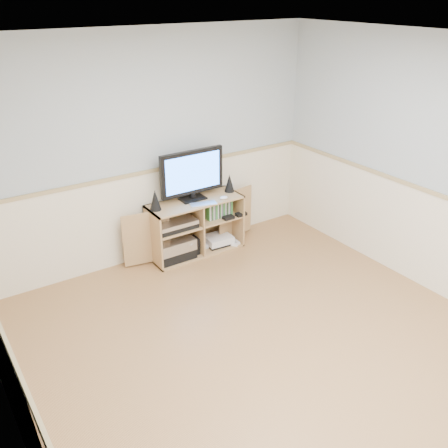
{
  "coord_description": "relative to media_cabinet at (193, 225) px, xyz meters",
  "views": [
    {
      "loc": [
        -2.2,
        -2.49,
        2.84
      ],
      "look_at": [
        0.24,
        1.2,
        0.72
      ],
      "focal_mm": 40.0,
      "sensor_mm": 36.0,
      "label": 1
    }
  ],
  "objects": [
    {
      "name": "game_consoles",
      "position": [
        0.29,
        -0.06,
        -0.26
      ],
      "size": [
        0.45,
        0.3,
        0.11
      ],
      "color": "white",
      "rests_on": "media_cabinet"
    },
    {
      "name": "media_cabinet",
      "position": [
        0.0,
        0.0,
        0.0
      ],
      "size": [
        1.72,
        0.41,
        0.65
      ],
      "color": "tan",
      "rests_on": "floor"
    },
    {
      "name": "speaker_right",
      "position": [
        0.48,
        -0.03,
        0.43
      ],
      "size": [
        0.12,
        0.12,
        0.21
      ],
      "primitive_type": "cone",
      "color": "black",
      "rests_on": "media_cabinet"
    },
    {
      "name": "wall_outlet",
      "position": [
        0.61,
        0.17,
        0.27
      ],
      "size": [
        0.12,
        0.03,
        0.12
      ],
      "primitive_type": "cube",
      "color": "white",
      "rests_on": "wall_back"
    },
    {
      "name": "monitor",
      "position": [
        -0.0,
        -0.0,
        0.63
      ],
      "size": [
        0.77,
        0.18,
        0.57
      ],
      "color": "black",
      "rests_on": "media_cabinet"
    },
    {
      "name": "keyboard",
      "position": [
        0.03,
        -0.19,
        0.32
      ],
      "size": [
        0.31,
        0.18,
        0.01
      ],
      "primitive_type": "cube",
      "rotation": [
        0.0,
        0.0,
        -0.24
      ],
      "color": "white",
      "rests_on": "media_cabinet"
    },
    {
      "name": "room",
      "position": [
        -0.45,
        -1.94,
        0.88
      ],
      "size": [
        4.04,
        4.54,
        2.54
      ],
      "color": "tan",
      "rests_on": "ground"
    },
    {
      "name": "speaker_left",
      "position": [
        -0.48,
        -0.03,
        0.43
      ],
      "size": [
        0.12,
        0.12,
        0.23
      ],
      "primitive_type": "cone",
      "color": "black",
      "rests_on": "media_cabinet"
    },
    {
      "name": "mouse",
      "position": [
        0.3,
        -0.19,
        0.34
      ],
      "size": [
        0.1,
        0.07,
        0.04
      ],
      "primitive_type": "ellipsoid",
      "rotation": [
        0.0,
        0.0,
        -0.12
      ],
      "color": "white",
      "rests_on": "media_cabinet"
    },
    {
      "name": "av_components",
      "position": [
        -0.3,
        -0.05,
        -0.11
      ],
      "size": [
        0.53,
        0.34,
        0.47
      ],
      "color": "black",
      "rests_on": "media_cabinet"
    },
    {
      "name": "game_cases",
      "position": [
        0.3,
        -0.07,
        0.15
      ],
      "size": [
        0.33,
        0.13,
        0.19
      ],
      "primitive_type": "cube",
      "color": "#3F8C3F",
      "rests_on": "media_cabinet"
    }
  ]
}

